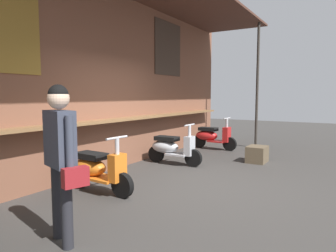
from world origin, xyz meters
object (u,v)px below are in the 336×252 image
Objects in this scene: scooter_silver at (171,148)px; scooter_red at (212,136)px; merchandise_crate at (257,154)px; shopper_with_handbag at (61,147)px; scooter_orange at (96,169)px.

scooter_silver and scooter_red have the same top height.
scooter_red reaches higher than merchandise_crate.
merchandise_crate is at bearing 10.43° from shopper_with_handbag.
scooter_red is at bearing 93.07° from scooter_orange.
scooter_silver reaches higher than merchandise_crate.
merchandise_crate is at bearing -32.81° from scooter_red.
merchandise_crate is at bearing 68.53° from scooter_orange.
shopper_with_handbag is at bearing -76.42° from scooter_silver.
shopper_with_handbag reaches higher than scooter_red.
scooter_silver is at bearing 31.91° from shopper_with_handbag.
merchandise_crate is (1.23, -1.69, -0.19)m from scooter_silver.
scooter_orange and scooter_silver have the same top height.
scooter_orange is at bearing -87.84° from scooter_red.
scooter_silver is 2.42m from scooter_red.
scooter_orange is at bearing 155.46° from merchandise_crate.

